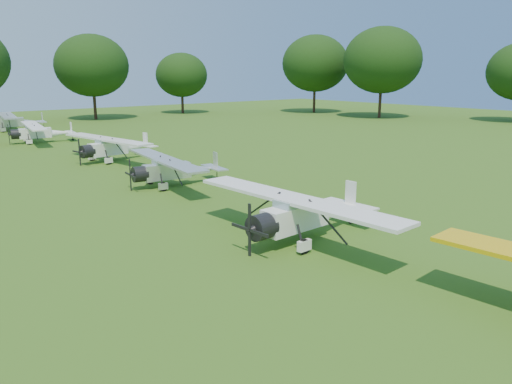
% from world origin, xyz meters
% --- Properties ---
extents(ground, '(160.00, 160.00, 0.00)m').
position_xyz_m(ground, '(0.00, 0.00, 0.00)').
color(ground, '#275A16').
rests_on(ground, ground).
extents(tree_belt, '(137.36, 130.27, 14.52)m').
position_xyz_m(tree_belt, '(3.57, 0.16, 8.03)').
color(tree_belt, black).
rests_on(tree_belt, ground).
extents(aircraft_3, '(6.61, 10.53, 2.07)m').
position_xyz_m(aircraft_3, '(-0.10, -2.54, 1.21)').
color(aircraft_3, white).
rests_on(aircraft_3, ground).
extents(aircraft_4, '(6.06, 9.62, 1.89)m').
position_xyz_m(aircraft_4, '(0.84, 9.80, 1.10)').
color(aircraft_4, silver).
rests_on(aircraft_4, ground).
extents(aircraft_5, '(6.45, 10.22, 2.01)m').
position_xyz_m(aircraft_5, '(1.65, 20.65, 1.17)').
color(aircraft_5, white).
rests_on(aircraft_5, ground).
extents(aircraft_6, '(6.23, 9.88, 1.94)m').
position_xyz_m(aircraft_6, '(0.28, 35.15, 1.13)').
color(aircraft_6, white).
rests_on(aircraft_6, ground).
extents(aircraft_7, '(6.73, 10.66, 2.09)m').
position_xyz_m(aircraft_7, '(0.94, 47.82, 1.22)').
color(aircraft_7, silver).
rests_on(aircraft_7, ground).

